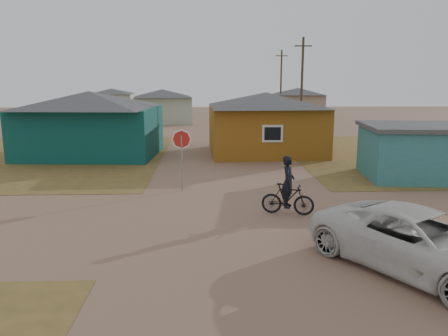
# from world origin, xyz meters

# --- Properties ---
(ground) EXTENTS (120.00, 120.00, 0.00)m
(ground) POSITION_xyz_m (0.00, 0.00, 0.00)
(ground) COLOR #8C6751
(grass_nw) EXTENTS (20.00, 18.00, 0.00)m
(grass_nw) POSITION_xyz_m (-14.00, 13.00, 0.01)
(grass_nw) COLOR olive
(grass_nw) RESTS_ON ground
(grass_ne) EXTENTS (20.00, 18.00, 0.00)m
(grass_ne) POSITION_xyz_m (14.00, 13.00, 0.01)
(grass_ne) COLOR olive
(grass_ne) RESTS_ON ground
(house_teal) EXTENTS (8.93, 7.08, 4.00)m
(house_teal) POSITION_xyz_m (-8.50, 13.50, 2.05)
(house_teal) COLOR #0B3F3A
(house_teal) RESTS_ON ground
(house_yellow) EXTENTS (7.72, 6.76, 3.90)m
(house_yellow) POSITION_xyz_m (2.50, 14.00, 2.00)
(house_yellow) COLOR #905716
(house_yellow) RESTS_ON ground
(shed_turquoise) EXTENTS (6.71, 4.93, 2.60)m
(shed_turquoise) POSITION_xyz_m (9.50, 6.50, 1.31)
(shed_turquoise) COLOR teal
(shed_turquoise) RESTS_ON ground
(house_pale_west) EXTENTS (7.04, 6.15, 3.60)m
(house_pale_west) POSITION_xyz_m (-6.00, 34.00, 1.86)
(house_pale_west) COLOR #AFBBA0
(house_pale_west) RESTS_ON ground
(house_beige_east) EXTENTS (6.95, 6.05, 3.60)m
(house_beige_east) POSITION_xyz_m (10.00, 40.00, 1.86)
(house_beige_east) COLOR gray
(house_beige_east) RESTS_ON ground
(house_pale_north) EXTENTS (6.28, 5.81, 3.40)m
(house_pale_north) POSITION_xyz_m (-14.00, 46.00, 1.75)
(house_pale_north) COLOR #AFBBA0
(house_pale_north) RESTS_ON ground
(utility_pole_near) EXTENTS (1.40, 0.20, 8.00)m
(utility_pole_near) POSITION_xyz_m (6.50, 22.00, 4.14)
(utility_pole_near) COLOR #453829
(utility_pole_near) RESTS_ON ground
(utility_pole_far) EXTENTS (1.40, 0.20, 8.00)m
(utility_pole_far) POSITION_xyz_m (7.50, 38.00, 4.14)
(utility_pole_far) COLOR #453829
(utility_pole_far) RESTS_ON ground
(stop_sign) EXTENTS (0.82, 0.38, 2.67)m
(stop_sign) POSITION_xyz_m (-2.37, 4.60, 1.95)
(stop_sign) COLOR gray
(stop_sign) RESTS_ON ground
(cyclist) EXTENTS (1.95, 1.02, 2.12)m
(cyclist) POSITION_xyz_m (1.57, 1.02, 0.77)
(cyclist) COLOR black
(cyclist) RESTS_ON ground
(vehicle) EXTENTS (5.22, 6.14, 1.56)m
(vehicle) POSITION_xyz_m (4.03, -3.81, 0.78)
(vehicle) COLOR silver
(vehicle) RESTS_ON ground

